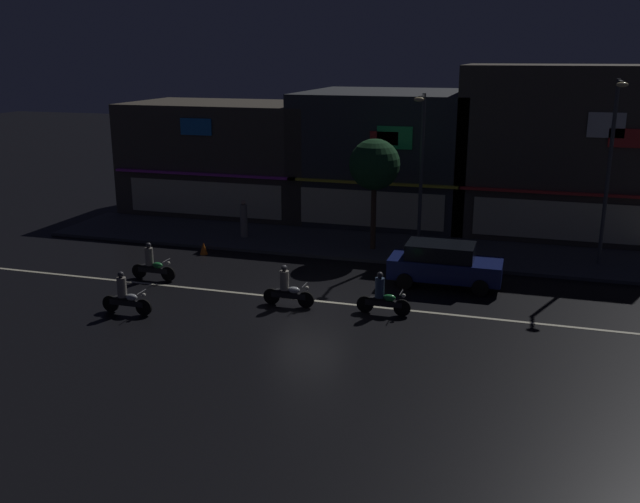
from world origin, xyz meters
name	(u,v)px	position (x,y,z in m)	size (l,w,h in m)	color
ground_plane	(308,300)	(0.00, 0.00, 0.00)	(140.00, 140.00, 0.00)	black
lane_divider_stripe	(308,300)	(0.00, 0.00, 0.01)	(28.68, 0.16, 0.01)	beige
sidewalk_far	(359,245)	(0.00, 7.78, 0.07)	(30.18, 4.89, 0.14)	#424447
storefront_left_block	(229,157)	(-9.06, 13.55, 3.04)	(10.87, 6.81, 6.09)	#4C443A
storefront_center_block	(390,155)	(0.00, 14.76, 3.38)	(9.08, 9.23, 6.77)	#383A3F
storefront_right_block	(567,151)	(9.06, 13.27, 4.10)	(10.14, 6.26, 8.21)	#4C443A
streetlamp_west	(421,159)	(2.78, 7.66, 4.24)	(0.44, 1.64, 6.92)	#47494C
streetlamp_mid	(610,159)	(10.50, 7.35, 4.60)	(0.44, 1.64, 7.63)	#47494C
pedestrian_on_sidewalk	(244,220)	(-5.64, 7.44, 0.97)	(0.35, 0.35, 1.80)	gray
street_tree	(374,165)	(0.82, 7.14, 3.96)	(2.27, 2.27, 4.99)	#473323
parked_car_near_kerb	(444,264)	(4.51, 3.20, 0.87)	(4.30, 1.98, 1.67)	navy
motorcycle_lead	(382,297)	(2.89, -0.60, 0.63)	(1.90, 0.60, 1.52)	black
motorcycle_following	(152,264)	(-6.70, 0.53, 0.63)	(1.90, 0.60, 1.52)	black
motorcycle_opposite_lane	(287,289)	(-0.53, -0.78, 0.63)	(1.90, 0.60, 1.52)	black
motorcycle_trailing_far	(125,296)	(-5.65, -3.12, 0.63)	(1.90, 0.60, 1.52)	black
traffic_cone	(204,248)	(-6.37, 4.48, 0.28)	(0.36, 0.36, 0.55)	orange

